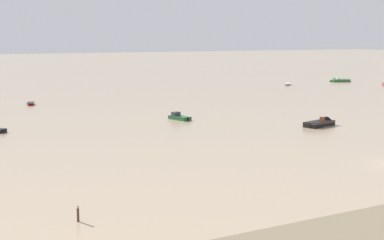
{
  "coord_description": "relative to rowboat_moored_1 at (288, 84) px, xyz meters",
  "views": [
    {
      "loc": [
        -45.74,
        -38.19,
        13.07
      ],
      "look_at": [
        -5.27,
        34.7,
        0.58
      ],
      "focal_mm": 52.17,
      "sensor_mm": 36.0,
      "label": 1
    }
  ],
  "objects": [
    {
      "name": "rowboat_moored_2",
      "position": [
        -71.8,
        -11.07,
        -0.01
      ],
      "size": [
        2.33,
        4.04,
        0.6
      ],
      "rotation": [
        0.0,
        0.0,
        4.43
      ],
      "color": "red",
      "rests_on": "ground"
    },
    {
      "name": "motorboat_moored_8",
      "position": [
        19.7,
        1.59,
        0.11
      ],
      "size": [
        6.48,
        4.38,
        2.11
      ],
      "rotation": [
        0.0,
        0.0,
        2.73
      ],
      "color": "#23602D",
      "rests_on": "ground"
    },
    {
      "name": "mooring_post_near",
      "position": [
        -85.03,
        -82.57,
        0.37
      ],
      "size": [
        0.22,
        0.22,
        1.24
      ],
      "color": "#4C3323",
      "rests_on": "ground"
    },
    {
      "name": "motorboat_moored_5",
      "position": [
        -39.87,
        -57.99,
        0.11
      ],
      "size": [
        6.35,
        3.44,
        2.07
      ],
      "rotation": [
        0.0,
        0.0,
        0.24
      ],
      "color": "black",
      "rests_on": "ground"
    },
    {
      "name": "rowboat_moored_1",
      "position": [
        0.0,
        0.0,
        0.0
      ],
      "size": [
        3.99,
        3.7,
        0.64
      ],
      "rotation": [
        0.0,
        0.0,
        3.85
      ],
      "color": "gray",
      "rests_on": "ground"
    },
    {
      "name": "motorboat_moored_9",
      "position": [
        -55.84,
        -41.73,
        0.09
      ],
      "size": [
        2.59,
        4.77,
        1.72
      ],
      "rotation": [
        0.0,
        0.0,
        1.81
      ],
      "color": "#23602D",
      "rests_on": "ground"
    }
  ]
}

